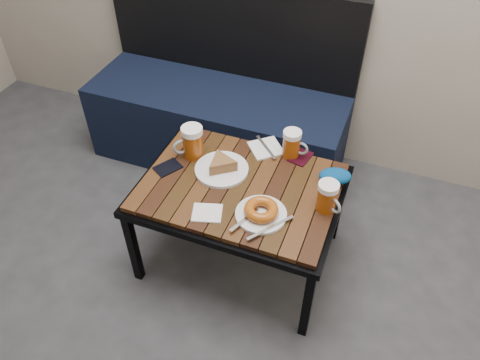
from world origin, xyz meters
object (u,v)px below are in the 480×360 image
(knit_pouch, at_px, (335,176))
(beer_mug_right, at_px, (327,197))
(passport_navy, at_px, (168,168))
(plate_bagel, at_px, (261,212))
(passport_burgundy, at_px, (301,157))
(beer_mug_centre, at_px, (292,144))
(bench, at_px, (219,117))
(plate_pie, at_px, (222,166))
(cafe_table, at_px, (240,192))
(beer_mug_left, at_px, (192,142))

(knit_pouch, bearing_deg, beer_mug_right, -89.24)
(passport_navy, bearing_deg, beer_mug_right, 31.23)
(plate_bagel, xyz_separation_m, passport_navy, (-0.47, 0.12, -0.02))
(plate_bagel, bearing_deg, passport_burgundy, 82.78)
(beer_mug_centre, bearing_deg, knit_pouch, -21.40)
(passport_burgundy, relative_size, knit_pouch, 0.81)
(bench, relative_size, plate_bagel, 5.68)
(bench, height_order, plate_pie, bench)
(plate_pie, height_order, passport_navy, plate_pie)
(beer_mug_centre, relative_size, beer_mug_right, 0.99)
(beer_mug_right, bearing_deg, knit_pouch, 125.80)
(bench, relative_size, beer_mug_right, 10.74)
(beer_mug_centre, height_order, passport_navy, beer_mug_centre)
(cafe_table, distance_m, plate_pie, 0.14)
(plate_pie, relative_size, plate_bagel, 0.93)
(passport_navy, distance_m, passport_burgundy, 0.58)
(passport_burgundy, bearing_deg, beer_mug_right, -44.59)
(plate_pie, bearing_deg, beer_mug_right, -7.03)
(knit_pouch, bearing_deg, bench, 145.96)
(passport_burgundy, xyz_separation_m, knit_pouch, (0.17, -0.10, 0.03))
(passport_navy, bearing_deg, plate_bagel, 16.19)
(plate_pie, distance_m, passport_burgundy, 0.36)
(plate_bagel, relative_size, knit_pouch, 1.82)
(beer_mug_centre, relative_size, passport_burgundy, 1.17)
(beer_mug_right, bearing_deg, bench, 173.15)
(beer_mug_right, bearing_deg, plate_bagel, -115.28)
(beer_mug_left, relative_size, beer_mug_right, 1.15)
(beer_mug_right, height_order, plate_pie, beer_mug_right)
(bench, height_order, beer_mug_centre, bench)
(beer_mug_left, bearing_deg, cafe_table, 118.03)
(bench, xyz_separation_m, passport_navy, (0.05, -0.68, 0.20))
(beer_mug_right, distance_m, passport_burgundy, 0.32)
(bench, height_order, beer_mug_right, bench)
(cafe_table, xyz_separation_m, knit_pouch, (0.36, 0.16, 0.07))
(passport_burgundy, bearing_deg, cafe_table, -113.87)
(beer_mug_right, bearing_deg, beer_mug_centre, 164.72)
(beer_mug_left, distance_m, beer_mug_right, 0.63)
(beer_mug_left, height_order, beer_mug_right, beer_mug_left)
(cafe_table, distance_m, beer_mug_right, 0.38)
(beer_mug_centre, xyz_separation_m, passport_burgundy, (0.04, 0.00, -0.06))
(knit_pouch, bearing_deg, passport_burgundy, 150.36)
(passport_burgundy, height_order, knit_pouch, knit_pouch)
(beer_mug_centre, distance_m, passport_burgundy, 0.08)
(beer_mug_centre, bearing_deg, plate_bagel, -87.86)
(cafe_table, xyz_separation_m, plate_pie, (-0.10, 0.05, 0.07))
(beer_mug_left, relative_size, plate_pie, 0.65)
(beer_mug_left, bearing_deg, bench, -118.56)
(beer_mug_left, distance_m, beer_mug_centre, 0.44)
(beer_mug_left, height_order, passport_burgundy, beer_mug_left)
(passport_burgundy, bearing_deg, passport_navy, -140.15)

